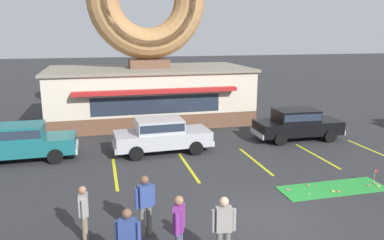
{
  "coord_description": "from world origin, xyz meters",
  "views": [
    {
      "loc": [
        -4.68,
        -9.33,
        5.44
      ],
      "look_at": [
        -1.08,
        5.0,
        2.0
      ],
      "focal_mm": 35.0,
      "sensor_mm": 36.0,
      "label": 1
    }
  ],
  "objects": [
    {
      "name": "ground_plane",
      "position": [
        0.0,
        0.0,
        0.0
      ],
      "size": [
        160.0,
        160.0,
        0.0
      ],
      "primitive_type": "plane",
      "color": "#2D2D30"
    },
    {
      "name": "donut_shop_building",
      "position": [
        -1.6,
        13.94,
        3.74
      ],
      "size": [
        12.3,
        6.75,
        10.96
      ],
      "color": "brown",
      "rests_on": "ground"
    },
    {
      "name": "putting_mat",
      "position": [
        3.24,
        1.54,
        0.01
      ],
      "size": [
        3.9,
        1.27,
        0.03
      ],
      "primitive_type": "cube",
      "color": "green",
      "rests_on": "ground"
    },
    {
      "name": "mini_donut_near_left",
      "position": [
        3.08,
        1.26,
        0.05
      ],
      "size": [
        0.13,
        0.13,
        0.04
      ],
      "primitive_type": "torus",
      "color": "#E5C666",
      "rests_on": "putting_mat"
    },
    {
      "name": "mini_donut_near_right",
      "position": [
        1.61,
        1.77,
        0.05
      ],
      "size": [
        0.13,
        0.13,
        0.04
      ],
      "primitive_type": "torus",
      "color": "#D8667F",
      "rests_on": "putting_mat"
    },
    {
      "name": "mini_donut_mid_left",
      "position": [
        3.25,
        1.22,
        0.05
      ],
      "size": [
        0.13,
        0.13,
        0.04
      ],
      "primitive_type": "torus",
      "color": "#D17F47",
      "rests_on": "putting_mat"
    },
    {
      "name": "mini_donut_mid_centre",
      "position": [
        5.0,
        1.51,
        0.05
      ],
      "size": [
        0.13,
        0.13,
        0.04
      ],
      "primitive_type": "torus",
      "color": "#A5724C",
      "rests_on": "putting_mat"
    },
    {
      "name": "mini_donut_mid_right",
      "position": [
        4.64,
        1.41,
        0.05
      ],
      "size": [
        0.13,
        0.13,
        0.04
      ],
      "primitive_type": "torus",
      "color": "#A5724C",
      "rests_on": "putting_mat"
    },
    {
      "name": "mini_donut_far_left",
      "position": [
        4.94,
        1.27,
        0.05
      ],
      "size": [
        0.13,
        0.13,
        0.04
      ],
      "primitive_type": "torus",
      "color": "#E5C666",
      "rests_on": "putting_mat"
    },
    {
      "name": "mini_donut_far_centre",
      "position": [
        2.51,
        1.94,
        0.05
      ],
      "size": [
        0.13,
        0.13,
        0.04
      ],
      "primitive_type": "torus",
      "color": "#A5724C",
      "rests_on": "putting_mat"
    },
    {
      "name": "golf_ball",
      "position": [
        2.12,
        1.26,
        0.05
      ],
      "size": [
        0.04,
        0.04,
        0.04
      ],
      "primitive_type": "sphere",
      "color": "white",
      "rests_on": "putting_mat"
    },
    {
      "name": "putting_flag_pin",
      "position": [
        4.98,
        1.52,
        0.44
      ],
      "size": [
        0.13,
        0.01,
        0.55
      ],
      "color": "silver",
      "rests_on": "putting_mat"
    },
    {
      "name": "car_black",
      "position": [
        5.24,
        7.7,
        0.87
      ],
      "size": [
        4.61,
        2.09,
        1.6
      ],
      "color": "black",
      "rests_on": "ground"
    },
    {
      "name": "car_silver",
      "position": [
        -1.98,
        7.28,
        0.87
      ],
      "size": [
        4.62,
        2.11,
        1.6
      ],
      "color": "#B2B5BA",
      "rests_on": "ground"
    },
    {
      "name": "car_teal",
      "position": [
        -8.08,
        7.63,
        0.87
      ],
      "size": [
        4.59,
        2.04,
        1.6
      ],
      "color": "#196066",
      "rests_on": "ground"
    },
    {
      "name": "pedestrian_blue_sweater_man",
      "position": [
        -3.63,
        0.07,
        0.96
      ],
      "size": [
        0.57,
        0.34,
        1.72
      ],
      "color": "slate",
      "rests_on": "ground"
    },
    {
      "name": "pedestrian_hooded_kid",
      "position": [
        -1.98,
        -1.66,
        0.94
      ],
      "size": [
        0.59,
        0.28,
        1.7
      ],
      "color": "slate",
      "rests_on": "ground"
    },
    {
      "name": "pedestrian_leather_jacket_man",
      "position": [
        -3.0,
        -1.37,
        0.95
      ],
      "size": [
        0.37,
        0.56,
        1.72
      ],
      "color": "#474C66",
      "rests_on": "ground"
    },
    {
      "name": "pedestrian_clipboard_woman",
      "position": [
        -5.25,
        0.16,
        0.85
      ],
      "size": [
        0.24,
        0.6,
        1.56
      ],
      "color": "#7F7056",
      "rests_on": "ground"
    },
    {
      "name": "pedestrian_beanie_man",
      "position": [
        -4.24,
        -1.67,
        0.93
      ],
      "size": [
        0.57,
        0.35,
        1.68
      ],
      "color": "#232328",
      "rests_on": "ground"
    },
    {
      "name": "trash_bin",
      "position": [
        -6.78,
        11.33,
        0.5
      ],
      "size": [
        0.57,
        0.57,
        0.97
      ],
      "color": "#1E662D",
      "rests_on": "ground"
    },
    {
      "name": "parking_stripe_far_left",
      "position": [
        -4.24,
        5.0,
        0.0
      ],
      "size": [
        0.12,
        3.6,
        0.01
      ],
      "primitive_type": "cube",
      "color": "yellow",
      "rests_on": "ground"
    },
    {
      "name": "parking_stripe_left",
      "position": [
        -1.24,
        5.0,
        0.0
      ],
      "size": [
        0.12,
        3.6,
        0.01
      ],
      "primitive_type": "cube",
      "color": "yellow",
      "rests_on": "ground"
    },
    {
      "name": "parking_stripe_mid_left",
      "position": [
        1.76,
        5.0,
        0.0
      ],
      "size": [
        0.12,
        3.6,
        0.01
      ],
      "primitive_type": "cube",
      "color": "yellow",
      "rests_on": "ground"
    },
    {
      "name": "parking_stripe_centre",
      "position": [
        4.76,
        5.0,
        0.0
      ],
      "size": [
        0.12,
        3.6,
        0.01
      ],
      "primitive_type": "cube",
      "color": "yellow",
      "rests_on": "ground"
    },
    {
      "name": "parking_stripe_mid_right",
      "position": [
        7.76,
        5.0,
        0.0
      ],
      "size": [
        0.12,
        3.6,
        0.01
      ],
      "primitive_type": "cube",
      "color": "yellow",
      "rests_on": "ground"
    }
  ]
}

